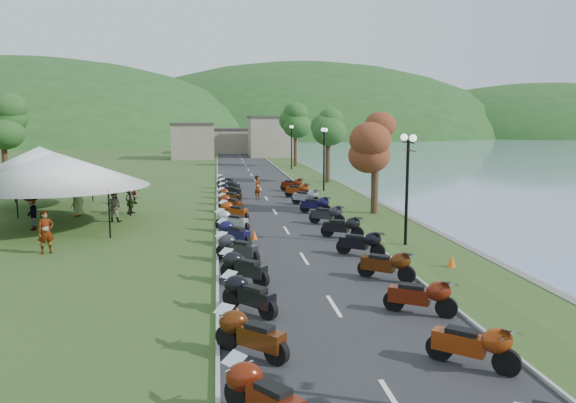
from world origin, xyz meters
name	(u,v)px	position (x,y,z in m)	size (l,w,h in m)	color
road	(260,189)	(0.00, 40.00, 0.01)	(7.00, 120.00, 0.02)	#29292B
hills_backdrop	(227,136)	(0.00, 200.00, 0.00)	(360.00, 120.00, 76.00)	#285621
far_building	(227,140)	(-2.00, 85.00, 2.50)	(18.00, 16.00, 5.00)	gray
moto_row_left	(237,241)	(-2.69, 17.36, 0.55)	(2.60, 48.59, 1.10)	#331411
moto_row_right	(349,235)	(2.34, 18.00, 0.55)	(2.60, 42.05, 1.10)	#331411
vendor_tent_main	(58,190)	(-11.91, 24.47, 2.00)	(6.39, 6.39, 4.00)	silver
vendor_tent_side	(41,177)	(-14.88, 31.75, 2.00)	(5.20, 5.20, 4.00)	silver
tree_lakeside	(375,159)	(6.00, 26.72, 3.36)	(2.42, 2.42, 6.71)	#2C5C23
pedestrian_a	(47,253)	(-10.82, 18.35, 0.00)	(0.68, 0.50, 1.87)	slate
pedestrian_b	(115,222)	(-9.29, 25.80, 0.00)	(0.86, 0.47, 1.78)	slate
pedestrian_c	(33,230)	(-13.09, 23.81, 0.00)	(1.20, 0.50, 1.86)	slate
traffic_cone_near	(237,315)	(-3.00, 9.01, 0.23)	(0.29, 0.29, 0.46)	#F2590C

